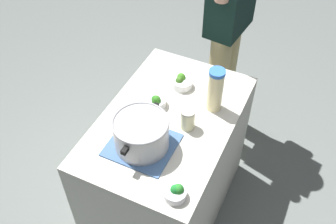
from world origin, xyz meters
TOP-DOWN VIEW (x-y plane):
  - ground_plane at (0.00, 0.00)m, footprint 8.00×8.00m
  - counter_slab at (0.00, 0.00)m, footprint 1.03×0.67m
  - dish_cloth at (-0.22, 0.04)m, footprint 0.30×0.32m
  - cooking_pot at (-0.22, 0.04)m, footprint 0.34×0.27m
  - lemonade_pitcher at (0.18, -0.19)m, footprint 0.09×0.09m
  - mason_jar at (-0.01, -0.11)m, footprint 0.08×0.08m
  - broccoli_bowl_front at (0.06, 0.10)m, footprint 0.12×0.12m
  - broccoli_bowl_center at (0.26, 0.04)m, footprint 0.11×0.11m
  - broccoli_bowl_back at (-0.41, -0.23)m, footprint 0.10×0.10m
  - person_cook at (0.83, -0.03)m, footprint 0.50×0.24m

SIDE VIEW (x-z plane):
  - ground_plane at x=0.00m, z-range 0.00..0.00m
  - counter_slab at x=0.00m, z-range 0.00..0.85m
  - dish_cloth at x=-0.22m, z-range 0.85..0.86m
  - broccoli_bowl_back at x=-0.41m, z-range 0.85..0.92m
  - broccoli_bowl_center at x=0.26m, z-range 0.85..0.92m
  - broccoli_bowl_front at x=0.06m, z-range 0.84..0.93m
  - mason_jar at x=-0.01m, z-range 0.85..0.97m
  - cooking_pot at x=-0.22m, z-range 0.86..1.03m
  - person_cook at x=0.83m, z-range 0.09..1.83m
  - lemonade_pitcher at x=0.18m, z-range 0.86..1.11m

